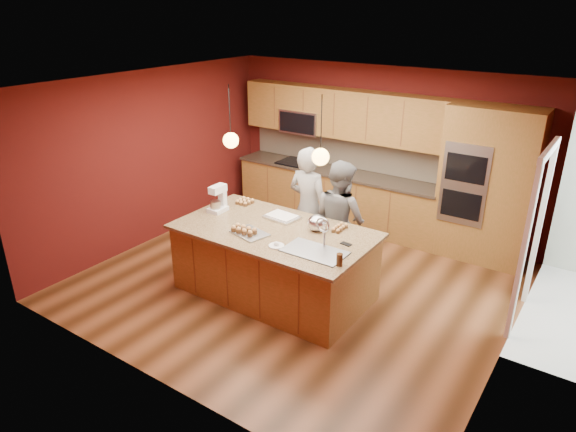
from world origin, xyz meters
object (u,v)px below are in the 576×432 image
Objects in this scene: island at (275,261)px; mixing_bowl at (317,223)px; stand_mixer at (218,200)px; person_right at (340,219)px; person_left at (308,208)px.

island is 0.78m from mixing_bowl.
island is 1.19m from stand_mixer.
person_right reaches higher than island.
mixing_bowl is at bearing 133.41° from person_left.
person_right reaches higher than stand_mixer.
stand_mixer is 1.48× the size of mixing_bowl.
person_left is at bearing 21.28° from person_right.
stand_mixer is (-1.01, 0.07, 0.62)m from island.
person_left is 1.07× the size of person_right.
person_right is at bearing 31.25° from stand_mixer.
person_left is 4.79× the size of stand_mixer.
mixing_bowl is at bearing 114.67° from person_right.
island is 1.11m from person_right.
stand_mixer is 1.48m from mixing_bowl.
person_left is 0.89m from mixing_bowl.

